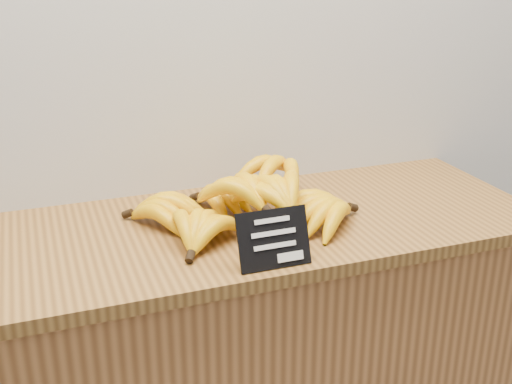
{
  "coord_description": "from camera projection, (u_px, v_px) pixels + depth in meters",
  "views": [
    {
      "loc": [
        -0.44,
        1.47,
        1.53
      ],
      "look_at": [
        0.01,
        2.7,
        1.02
      ],
      "focal_mm": 45.0,
      "sensor_mm": 36.0,
      "label": 1
    }
  ],
  "objects": [
    {
      "name": "counter_top",
      "position": [
        249.0,
        227.0,
        1.49
      ],
      "size": [
        1.37,
        0.54,
        0.03
      ],
      "primitive_type": "cube",
      "color": "olive",
      "rests_on": "counter"
    },
    {
      "name": "banana_pile",
      "position": [
        246.0,
        200.0,
        1.46
      ],
      "size": [
        0.52,
        0.37,
        0.12
      ],
      "color": "yellow",
      "rests_on": "counter_top"
    },
    {
      "name": "chalkboard_sign",
      "position": [
        274.0,
        239.0,
        1.26
      ],
      "size": [
        0.15,
        0.05,
        0.11
      ],
      "primitive_type": "cube",
      "rotation": [
        -0.36,
        0.0,
        0.0
      ],
      "color": "black",
      "rests_on": "counter_top"
    }
  ]
}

